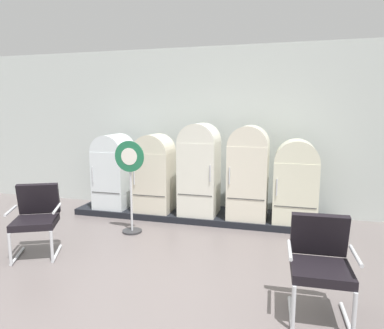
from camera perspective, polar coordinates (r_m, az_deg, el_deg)
name	(u,v)px	position (r m, az deg, el deg)	size (l,w,h in m)	color
ground	(131,305)	(3.94, -10.01, -21.83)	(12.00, 10.00, 0.05)	#695F5E
back_wall	(209,130)	(6.88, 2.76, 5.76)	(11.76, 0.12, 3.18)	silver
display_plinth	(201,214)	(6.54, 1.43, -8.22)	(4.75, 0.95, 0.11)	black
refrigerator_0	(114,169)	(6.88, -12.74, -0.70)	(0.62, 0.71, 1.42)	white
refrigerator_1	(154,171)	(6.47, -6.20, -1.04)	(0.66, 0.61, 1.44)	beige
refrigerator_2	(200,166)	(6.23, 1.24, -0.28)	(0.66, 0.69, 1.65)	silver
refrigerator_3	(248,169)	(6.08, 9.26, -0.80)	(0.67, 0.68, 1.61)	silver
refrigerator_4	(296,179)	(6.08, 16.68, -2.33)	(0.71, 0.69, 1.39)	silver
armchair_left	(36,215)	(5.26, -24.23, -7.60)	(0.77, 0.80, 0.97)	silver
armchair_right	(320,259)	(3.68, 20.33, -14.44)	(0.64, 0.64, 0.97)	silver
sign_stand	(131,186)	(5.66, -10.08, -3.55)	(0.50, 0.32, 1.51)	#2D2D30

